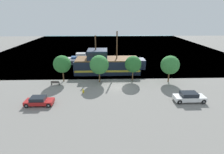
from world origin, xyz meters
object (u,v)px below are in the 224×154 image
Objects in this scene: moored_boat_dockside at (68,62)px; moored_boat_outer at (82,57)px; parked_car_curb_mid at (189,97)px; pirate_ship at (107,64)px; bench_promenade_east at (55,83)px; parked_car_curb_front at (39,101)px; fire_hydrant at (83,91)px.

moored_boat_dockside is 0.89× the size of moored_boat_outer.
parked_car_curb_mid is (19.85, -26.59, -0.03)m from moored_boat_outer.
moored_boat_outer is (-7.14, 11.46, -1.20)m from pirate_ship.
pirate_ship is at bearing 37.87° from bench_promenade_east.
moored_boat_dockside is at bearing 92.48° from bench_promenade_east.
parked_car_curb_front is at bearing -178.97° from parked_car_curb_mid.
pirate_ship is 12.66m from bench_promenade_east.
fire_hydrant is at bearing -82.48° from moored_boat_outer.
pirate_ship reaches higher than bench_promenade_east.
fire_hydrant is at bearing 33.21° from parked_car_curb_front.
moored_boat_outer reaches higher than fire_hydrant.
bench_promenade_east is (-9.92, -7.71, -1.56)m from pirate_ship.
fire_hydrant is (6.47, -18.84, -0.26)m from moored_boat_dockside.
fire_hydrant is at bearing -33.56° from bench_promenade_east.
bench_promenade_east reaches higher than fire_hydrant.
parked_car_curb_mid reaches higher than fire_hydrant.
pirate_ship is 19.80m from parked_car_curb_mid.
fire_hydrant is at bearing -71.05° from moored_boat_dockside.
fire_hydrant is 6.98m from bench_promenade_east.
parked_car_curb_front is 0.88× the size of parked_car_curb_mid.
moored_boat_dockside is 22.81m from parked_car_curb_front.
parked_car_curb_mid reaches higher than parked_car_curb_front.
pirate_ship is at bearing 70.51° from fire_hydrant.
pirate_ship reaches higher than moored_boat_dockside.
moored_boat_dockside is at bearing 108.95° from fire_hydrant.
parked_car_curb_front is at bearing -146.79° from fire_hydrant.
moored_boat_dockside reaches higher than bench_promenade_east.
moored_boat_outer is 19.38m from bench_promenade_east.
pirate_ship is 12.38m from fire_hydrant.
pirate_ship is at bearing -34.53° from moored_boat_dockside.
moored_boat_dockside is at bearing 136.11° from parked_car_curb_mid.
parked_car_curb_front is 7.83m from bench_promenade_east.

